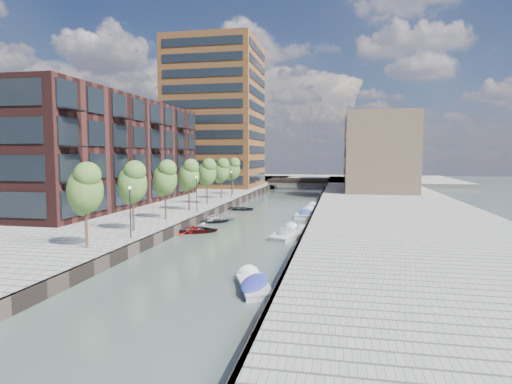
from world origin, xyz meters
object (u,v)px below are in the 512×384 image
(tree_4, at_px, (207,172))
(motorboat_1, at_px, (286,233))
(tree_2, at_px, (165,177))
(motorboat_4, at_px, (311,208))
(tree_0, at_px, (85,188))
(motorboat_2, at_px, (292,236))
(bridge, at_px, (299,183))
(motorboat_0, at_px, (253,285))
(car, at_px, (353,184))
(sloop_2, at_px, (195,233))
(motorboat_3, at_px, (306,214))
(sloop_4, at_px, (239,210))
(tree_3, at_px, (189,174))
(tree_5, at_px, (221,170))
(tree_1, at_px, (132,181))
(sloop_1, at_px, (210,223))
(tree_6, at_px, (233,169))
(sloop_3, at_px, (215,222))
(sloop_0, at_px, (190,232))

(tree_4, xyz_separation_m, motorboat_1, (12.69, -15.37, -5.10))
(tree_2, xyz_separation_m, motorboat_4, (13.73, 18.21, -5.11))
(tree_0, xyz_separation_m, motorboat_2, (13.37, 11.84, -5.21))
(bridge, height_order, tree_2, tree_2)
(tree_2, bearing_deg, motorboat_0, -53.92)
(car, bearing_deg, motorboat_1, -121.33)
(sloop_2, distance_m, motorboat_3, 16.83)
(sloop_4, bearing_deg, motorboat_1, -149.21)
(tree_3, distance_m, tree_5, 14.00)
(bridge, height_order, tree_1, tree_1)
(sloop_1, relative_size, sloop_2, 0.92)
(bridge, height_order, motorboat_0, bridge)
(motorboat_2, bearing_deg, tree_3, 145.58)
(tree_0, height_order, tree_1, same)
(sloop_4, height_order, motorboat_1, motorboat_1)
(tree_3, xyz_separation_m, tree_4, (0.00, 7.00, 0.00))
(bridge, relative_size, tree_3, 2.18)
(sloop_2, height_order, motorboat_0, motorboat_0)
(tree_4, xyz_separation_m, tree_6, (0.00, 14.00, 0.00))
(bridge, distance_m, tree_1, 61.71)
(motorboat_3, height_order, motorboat_4, motorboat_3)
(tree_5, relative_size, motorboat_0, 1.25)
(sloop_3, bearing_deg, motorboat_4, -59.77)
(motorboat_1, bearing_deg, sloop_0, -178.66)
(bridge, xyz_separation_m, sloop_1, (-5.16, -49.41, -1.39))
(tree_1, height_order, tree_2, same)
(motorboat_3, relative_size, car, 1.48)
(tree_3, xyz_separation_m, motorboat_2, (13.37, -9.16, -5.21))
(tree_3, bearing_deg, motorboat_0, -62.47)
(bridge, relative_size, sloop_4, 3.06)
(sloop_3, height_order, motorboat_4, motorboat_4)
(sloop_2, bearing_deg, tree_4, -4.09)
(tree_0, distance_m, tree_5, 35.00)
(tree_0, distance_m, sloop_2, 13.95)
(sloop_3, xyz_separation_m, motorboat_1, (9.07, -6.75, 0.21))
(tree_4, bearing_deg, sloop_1, -70.45)
(sloop_3, bearing_deg, tree_6, -12.46)
(tree_0, height_order, motorboat_1, tree_0)
(car, bearing_deg, tree_2, -135.21)
(bridge, xyz_separation_m, sloop_2, (-4.78, -55.65, -1.39))
(tree_4, xyz_separation_m, sloop_1, (3.34, -9.41, -5.31))
(motorboat_3, bearing_deg, motorboat_0, -91.35)
(tree_3, distance_m, sloop_0, 10.60)
(sloop_3, distance_m, motorboat_3, 11.93)
(sloop_0, bearing_deg, tree_4, 10.18)
(tree_6, height_order, motorboat_2, tree_6)
(tree_1, distance_m, sloop_2, 8.40)
(tree_1, xyz_separation_m, motorboat_2, (13.37, 4.84, -5.21))
(tree_4, distance_m, motorboat_4, 15.24)
(tree_0, relative_size, sloop_3, 1.24)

